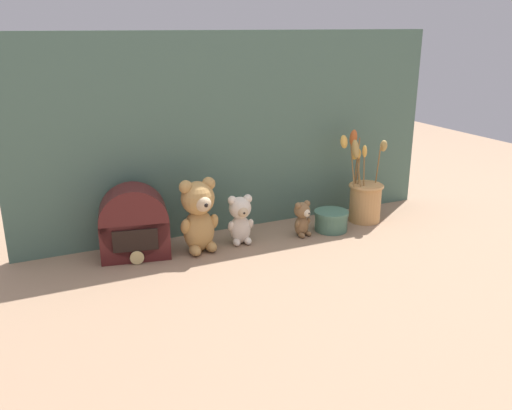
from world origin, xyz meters
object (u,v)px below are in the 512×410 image
(teddy_bear_small, at_px, (302,218))
(vintage_radio, at_px, (134,226))
(teddy_bear_medium, at_px, (240,218))
(teddy_bear_large, at_px, (199,214))
(decorative_tin_tall, at_px, (330,220))
(flower_vase, at_px, (365,196))

(teddy_bear_small, height_order, vintage_radio, vintage_radio)
(teddy_bear_medium, height_order, vintage_radio, vintage_radio)
(teddy_bear_medium, bearing_deg, vintage_radio, 173.28)
(teddy_bear_large, distance_m, decorative_tin_tall, 0.47)
(teddy_bear_small, distance_m, decorative_tin_tall, 0.12)
(vintage_radio, xyz_separation_m, decorative_tin_tall, (0.65, -0.06, -0.06))
(flower_vase, height_order, vintage_radio, flower_vase)
(teddy_bear_medium, bearing_deg, teddy_bear_small, -7.69)
(decorative_tin_tall, bearing_deg, teddy_bear_large, 178.24)
(vintage_radio, distance_m, decorative_tin_tall, 0.66)
(teddy_bear_medium, xyz_separation_m, flower_vase, (0.48, 0.01, 0.01))
(teddy_bear_large, bearing_deg, teddy_bear_medium, 2.47)
(teddy_bear_large, relative_size, teddy_bear_small, 1.93)
(vintage_radio, bearing_deg, teddy_bear_medium, -6.72)
(teddy_bear_large, height_order, flower_vase, flower_vase)
(teddy_bear_small, bearing_deg, flower_vase, 7.61)
(teddy_bear_large, relative_size, decorative_tin_tall, 1.99)
(teddy_bear_large, bearing_deg, teddy_bear_small, -3.66)
(teddy_bear_large, relative_size, teddy_bear_medium, 1.44)
(teddy_bear_medium, relative_size, teddy_bear_small, 1.33)
(decorative_tin_tall, bearing_deg, teddy_bear_small, -175.98)
(flower_vase, bearing_deg, decorative_tin_tall, -169.80)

